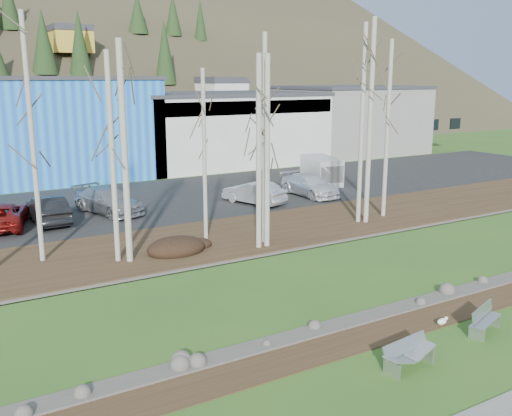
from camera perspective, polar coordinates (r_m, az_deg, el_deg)
ground at (r=19.13m, az=18.95°, el=-13.20°), size 200.00×200.00×0.00m
dirt_strip at (r=20.38m, az=14.41°, el=-11.17°), size 80.00×1.80×0.03m
near_bank_rocks at (r=21.04m, az=12.46°, el=-10.33°), size 80.00×0.80×0.50m
river at (r=23.95m, az=5.74°, el=-7.15°), size 80.00×8.00×0.90m
far_bank_rocks at (r=27.18m, az=0.61°, el=-4.63°), size 80.00×0.80×0.46m
far_bank at (r=29.82m, az=-2.58°, el=-2.89°), size 80.00×7.00×0.15m
parking_lot at (r=39.14m, az=-9.85°, el=0.75°), size 80.00×14.00×0.14m
building_blue at (r=50.56m, az=-22.26°, el=7.40°), size 20.40×12.24×8.30m
building_white at (r=56.16m, az=-3.61°, el=8.02°), size 18.36×12.24×6.80m
building_grey at (r=64.99m, az=9.19°, el=8.76°), size 14.28×12.24×7.30m
hillside at (r=96.24m, az=-23.61°, el=17.45°), size 160.00×72.00×35.00m
bench_intact at (r=20.51m, az=21.86°, el=-10.33°), size 1.76×1.01×0.85m
bench_damaged at (r=17.53m, az=14.97°, el=-13.92°), size 1.87×0.80×0.81m
seagull at (r=20.55m, az=18.13°, el=-10.71°), size 0.45×0.21×0.33m
dirt_mound at (r=27.10m, az=-7.98°, el=-3.86°), size 2.84×2.00×0.56m
birch_1 at (r=26.47m, az=-21.46°, el=6.26°), size 0.22×0.22×10.76m
birch_2 at (r=25.30m, az=-13.01°, el=5.27°), size 0.28×0.28×9.64m
birch_3 at (r=25.50m, az=-14.16°, el=4.74°), size 0.23×0.23×9.17m
birch_4 at (r=27.05m, az=1.12°, el=5.53°), size 0.26×0.26×9.12m
birch_5 at (r=28.49m, az=-5.19°, el=5.21°), size 0.20×0.20×8.49m
birch_6 at (r=27.72m, az=0.86°, el=6.73°), size 0.23×0.23×10.11m
birch_7 at (r=32.24m, az=11.33°, el=8.32°), size 0.27×0.27×11.19m
birch_8 at (r=32.25m, az=10.54°, el=8.11°), size 0.25×0.25×10.92m
birch_9 at (r=34.02m, az=13.00°, el=7.59°), size 0.24×0.24×10.15m
birch_10 at (r=26.82m, az=0.28°, el=5.46°), size 0.26×0.26×9.12m
car_1 at (r=34.24m, az=-20.06°, el=-0.16°), size 1.69×4.68×1.54m
car_2 at (r=34.03m, az=-24.01°, el=-0.69°), size 3.47×5.44×1.40m
car_3 at (r=35.68m, az=-14.54°, el=0.72°), size 3.64×5.69×1.54m
car_4 at (r=37.09m, az=-0.20°, el=1.54°), size 2.90×4.70×1.46m
car_5 at (r=39.84m, az=5.38°, el=2.29°), size 2.17×5.12×1.47m
van_white at (r=44.64m, az=6.63°, el=3.76°), size 3.11×4.94×2.01m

